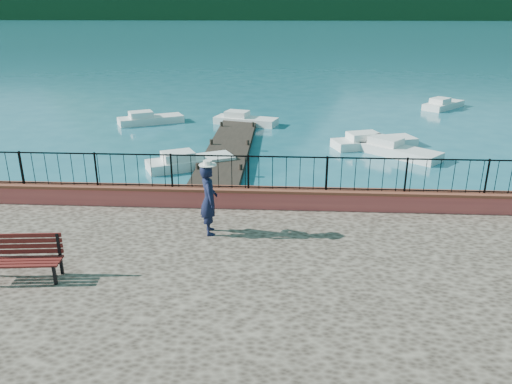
# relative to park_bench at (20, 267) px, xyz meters

# --- Properties ---
(ground) EXTENTS (2000.00, 2000.00, 0.00)m
(ground) POSITION_rel_park_bench_xyz_m (4.82, 0.66, -1.49)
(ground) COLOR #19596B
(ground) RESTS_ON ground
(parapet) EXTENTS (28.00, 0.46, 0.58)m
(parapet) POSITION_rel_park_bench_xyz_m (4.82, 4.36, -0.00)
(parapet) COLOR #BE4C44
(parapet) RESTS_ON promenade
(railing) EXTENTS (27.00, 0.05, 0.95)m
(railing) POSITION_rel_park_bench_xyz_m (4.82, 4.36, 0.76)
(railing) COLOR black
(railing) RESTS_ON parapet
(dock) EXTENTS (2.00, 16.00, 0.30)m
(dock) POSITION_rel_park_bench_xyz_m (2.82, 12.66, -1.34)
(dock) COLOR #2D231C
(dock) RESTS_ON ground
(far_forest) EXTENTS (900.00, 60.00, 18.00)m
(far_forest) POSITION_rel_park_bench_xyz_m (4.82, 300.66, 7.51)
(far_forest) COLOR black
(far_forest) RESTS_ON ground
(companion_hill) EXTENTS (448.00, 384.00, 180.00)m
(companion_hill) POSITION_rel_park_bench_xyz_m (224.82, 560.66, -1.49)
(companion_hill) COLOR #142D23
(companion_hill) RESTS_ON ground
(park_bench) EXTENTS (1.78, 0.74, 0.96)m
(park_bench) POSITION_rel_park_bench_xyz_m (0.00, 0.00, 0.00)
(park_bench) COLOR black
(park_bench) RESTS_ON promenade
(person) EXTENTS (0.59, 0.75, 1.81)m
(person) POSITION_rel_park_bench_xyz_m (3.65, 2.56, 0.62)
(person) COLOR black
(person) RESTS_ON promenade
(hat) EXTENTS (0.44, 0.44, 0.12)m
(hat) POSITION_rel_park_bench_xyz_m (3.65, 2.56, 1.58)
(hat) COLOR silver
(hat) RESTS_ON person
(boat_0) EXTENTS (3.95, 2.89, 0.80)m
(boat_0) POSITION_rel_park_bench_xyz_m (1.42, 11.80, -1.09)
(boat_0) COLOR silver
(boat_0) RESTS_ON ground
(boat_1) EXTENTS (3.97, 3.74, 0.80)m
(boat_1) POSITION_rel_park_bench_xyz_m (10.86, 14.26, -1.09)
(boat_1) COLOR silver
(boat_1) RESTS_ON ground
(boat_2) EXTENTS (4.45, 2.59, 0.80)m
(boat_2) POSITION_rel_park_bench_xyz_m (10.05, 15.81, -1.09)
(boat_2) COLOR white
(boat_2) RESTS_ON ground
(boat_3) EXTENTS (4.00, 2.92, 0.80)m
(boat_3) POSITION_rel_park_bench_xyz_m (-2.63, 20.48, -1.09)
(boat_3) COLOR silver
(boat_3) RESTS_ON ground
(boat_4) EXTENTS (3.97, 2.33, 0.80)m
(boat_4) POSITION_rel_park_bench_xyz_m (3.16, 20.54, -1.09)
(boat_4) COLOR silver
(boat_4) RESTS_ON ground
(boat_5) EXTENTS (3.45, 3.54, 0.80)m
(boat_5) POSITION_rel_park_bench_xyz_m (16.56, 26.48, -1.09)
(boat_5) COLOR silver
(boat_5) RESTS_ON ground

